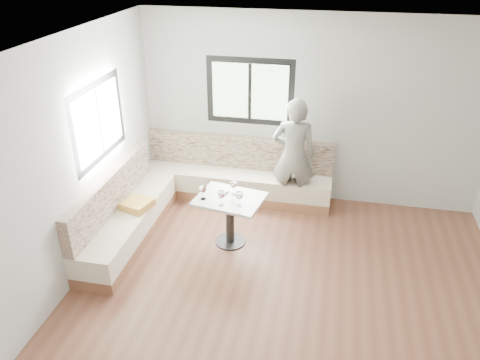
# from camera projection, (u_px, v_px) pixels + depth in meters

# --- Properties ---
(room) EXTENTS (5.01, 5.01, 2.81)m
(room) POSITION_uv_depth(u_px,v_px,m) (285.00, 190.00, 4.70)
(room) COLOR brown
(room) RESTS_ON ground
(banquette) EXTENTS (2.90, 2.80, 0.95)m
(banquette) POSITION_uv_depth(u_px,v_px,m) (192.00, 194.00, 6.82)
(banquette) COLOR brown
(banquette) RESTS_ON ground
(table) EXTENTS (0.94, 0.79, 0.69)m
(table) POSITION_uv_depth(u_px,v_px,m) (230.00, 209.00, 6.08)
(table) COLOR black
(table) RESTS_ON ground
(person) EXTENTS (0.64, 0.43, 1.72)m
(person) POSITION_uv_depth(u_px,v_px,m) (294.00, 156.00, 6.73)
(person) COLOR slate
(person) RESTS_ON ground
(olive_ramekin) EXTENTS (0.09, 0.09, 0.04)m
(olive_ramekin) POSITION_uv_depth(u_px,v_px,m) (225.00, 191.00, 6.12)
(olive_ramekin) COLOR white
(olive_ramekin) RESTS_ON table
(wine_glass_a) EXTENTS (0.10, 0.10, 0.21)m
(wine_glass_a) POSITION_uv_depth(u_px,v_px,m) (203.00, 189.00, 5.91)
(wine_glass_a) COLOR white
(wine_glass_a) RESTS_ON table
(wine_glass_b) EXTENTS (0.10, 0.10, 0.21)m
(wine_glass_b) POSITION_uv_depth(u_px,v_px,m) (221.00, 194.00, 5.78)
(wine_glass_b) COLOR white
(wine_glass_b) RESTS_ON table
(wine_glass_c) EXTENTS (0.10, 0.10, 0.21)m
(wine_glass_c) POSITION_uv_depth(u_px,v_px,m) (239.00, 195.00, 5.76)
(wine_glass_c) COLOR white
(wine_glass_c) RESTS_ON table
(wine_glass_d) EXTENTS (0.10, 0.10, 0.21)m
(wine_glass_d) POSITION_uv_depth(u_px,v_px,m) (234.00, 184.00, 6.02)
(wine_glass_d) COLOR white
(wine_glass_d) RESTS_ON table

